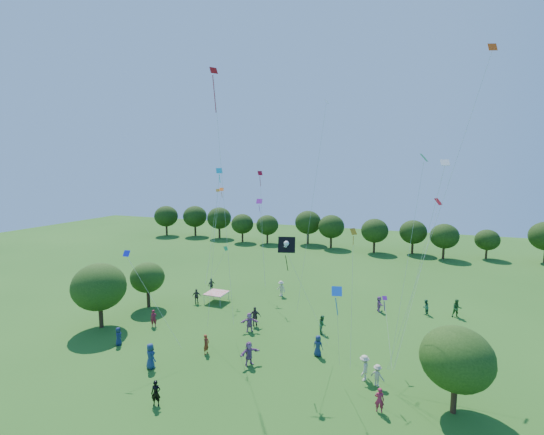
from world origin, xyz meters
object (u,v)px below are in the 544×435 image
at_px(near_tree_east, 457,359).
at_px(man_in_black, 156,393).
at_px(tent_blue, 444,340).
at_px(tent_red_stripe, 216,293).
at_px(near_tree_west, 99,287).
at_px(near_tree_north, 147,277).
at_px(red_high_kite, 218,124).
at_px(pirate_kite, 287,246).

xyz_separation_m(near_tree_east, man_in_black, (-17.28, -5.86, -2.65)).
bearing_deg(man_in_black, tent_blue, 18.06).
bearing_deg(tent_red_stripe, tent_blue, -8.56).
height_order(near_tree_west, man_in_black, near_tree_west).
height_order(near_tree_north, red_high_kite, red_high_kite).
xyz_separation_m(near_tree_north, pirate_kite, (17.68, -6.17, 5.98)).
height_order(near_tree_north, tent_red_stripe, near_tree_north).
bearing_deg(tent_blue, tent_red_stripe, 171.44).
height_order(near_tree_east, pirate_kite, pirate_kite).
height_order(near_tree_north, tent_blue, near_tree_north).
relative_size(near_tree_east, tent_red_stripe, 2.44).
height_order(tent_red_stripe, pirate_kite, pirate_kite).
xyz_separation_m(near_tree_west, man_in_black, (12.24, -7.56, -3.10)).
bearing_deg(tent_red_stripe, man_in_black, -72.51).
distance_m(near_tree_west, man_in_black, 14.72).
bearing_deg(man_in_black, near_tree_west, 127.96).
distance_m(man_in_black, red_high_kite, 20.59).
distance_m(near_tree_north, pirate_kite, 19.66).
distance_m(near_tree_north, red_high_kite, 18.57).
bearing_deg(pirate_kite, near_tree_west, 178.55).
bearing_deg(tent_blue, red_high_kite, -170.27).
bearing_deg(tent_red_stripe, near_tree_east, -26.47).
bearing_deg(near_tree_north, pirate_kite, -19.23).
xyz_separation_m(near_tree_east, red_high_kite, (-18.45, 4.69, 14.99)).
xyz_separation_m(man_in_black, red_high_kite, (-1.17, 10.56, 17.64)).
relative_size(tent_blue, man_in_black, 1.35).
xyz_separation_m(tent_blue, red_high_kite, (-18.51, -3.18, 17.42)).
relative_size(near_tree_west, tent_blue, 2.77).
xyz_separation_m(man_in_black, pirate_kite, (6.18, 7.10, 8.43)).
bearing_deg(pirate_kite, tent_blue, 30.75).
bearing_deg(near_tree_west, tent_red_stripe, 54.55).
height_order(tent_blue, pirate_kite, pirate_kite).
xyz_separation_m(near_tree_north, near_tree_east, (28.78, -7.40, 0.20)).
bearing_deg(near_tree_north, tent_blue, 0.93).
relative_size(near_tree_north, pirate_kite, 0.57).
height_order(near_tree_west, red_high_kite, red_high_kite).
bearing_deg(near_tree_east, pirate_kite, 173.66).
bearing_deg(red_high_kite, pirate_kite, -25.20).
relative_size(tent_red_stripe, man_in_black, 1.35).
xyz_separation_m(near_tree_west, red_high_kite, (11.07, 3.00, 14.54)).
height_order(near_tree_east, tent_blue, near_tree_east).
xyz_separation_m(near_tree_north, man_in_black, (11.50, -13.27, -2.45)).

